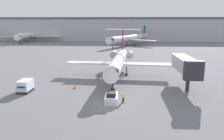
# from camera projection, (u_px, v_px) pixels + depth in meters

# --- Properties ---
(ground_plane) EXTENTS (600.00, 600.00, 0.00)m
(ground_plane) POSITION_uv_depth(u_px,v_px,m) (109.00, 104.00, 33.92)
(ground_plane) COLOR slate
(terminal_building) EXTENTS (180.00, 16.80, 15.57)m
(terminal_building) POSITION_uv_depth(u_px,v_px,m) (121.00, 29.00, 149.23)
(terminal_building) COLOR #B2B2B7
(terminal_building) RESTS_ON ground
(airplane_main) EXTENTS (24.96, 28.18, 10.54)m
(airplane_main) POSITION_uv_depth(u_px,v_px,m) (119.00, 61.00, 51.21)
(airplane_main) COLOR white
(airplane_main) RESTS_ON ground
(pushback_tug) EXTENTS (2.01, 4.06, 1.86)m
(pushback_tug) POSITION_uv_depth(u_px,v_px,m) (111.00, 98.00, 34.84)
(pushback_tug) COLOR silver
(pushback_tug) RESTS_ON ground
(luggage_cart) EXTENTS (2.04, 3.21, 2.22)m
(luggage_cart) POSITION_uv_depth(u_px,v_px,m) (25.00, 86.00, 39.71)
(luggage_cart) COLOR #232326
(luggage_cart) RESTS_ON ground
(worker_near_tug) EXTENTS (0.40, 0.24, 1.68)m
(worker_near_tug) POSITION_uv_depth(u_px,v_px,m) (123.00, 97.00, 34.59)
(worker_near_tug) COLOR #232838
(worker_near_tug) RESTS_ON ground
(traffic_cone_left) EXTENTS (0.52, 0.52, 0.84)m
(traffic_cone_left) POSITION_uv_depth(u_px,v_px,m) (75.00, 86.00, 42.02)
(traffic_cone_left) COLOR black
(traffic_cone_left) RESTS_ON ground
(airplane_parked_far_left) EXTENTS (39.82, 39.50, 11.04)m
(airplane_parked_far_left) POSITION_uv_depth(u_px,v_px,m) (29.00, 35.00, 142.46)
(airplane_parked_far_left) COLOR white
(airplane_parked_far_left) RESTS_ON ground
(airplane_parked_far_right) EXTENTS (27.21, 36.94, 10.73)m
(airplane_parked_far_right) POSITION_uv_depth(u_px,v_px,m) (130.00, 38.00, 118.32)
(airplane_parked_far_right) COLOR silver
(airplane_parked_far_right) RESTS_ON ground
(jet_bridge) EXTENTS (3.20, 12.21, 6.19)m
(jet_bridge) POSITION_uv_depth(u_px,v_px,m) (185.00, 65.00, 41.78)
(jet_bridge) COLOR #2D2D33
(jet_bridge) RESTS_ON ground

